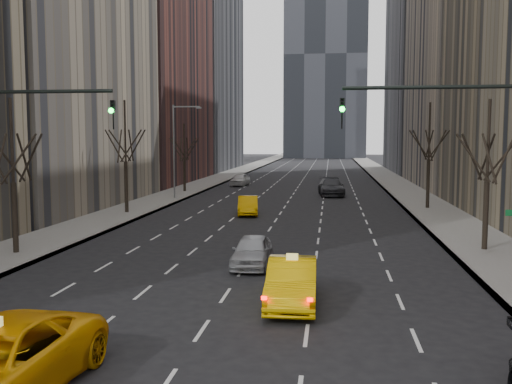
% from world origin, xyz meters
% --- Properties ---
extents(sidewalk_left, '(4.50, 320.00, 0.15)m').
position_xyz_m(sidewalk_left, '(-12.25, 70.00, 0.07)').
color(sidewalk_left, slate).
rests_on(sidewalk_left, ground).
extents(sidewalk_right, '(4.50, 320.00, 0.15)m').
position_xyz_m(sidewalk_right, '(12.25, 70.00, 0.07)').
color(sidewalk_right, slate).
rests_on(sidewalk_right, ground).
extents(bld_left_far, '(14.00, 28.00, 44.00)m').
position_xyz_m(bld_left_far, '(-21.50, 66.00, 22.00)').
color(bld_left_far, brown).
rests_on(bld_left_far, ground).
extents(bld_left_deep, '(14.00, 30.00, 60.00)m').
position_xyz_m(bld_left_deep, '(-21.50, 96.00, 30.00)').
color(bld_left_deep, '#5D5D61').
rests_on(bld_left_deep, ground).
extents(bld_right_deep, '(14.00, 30.00, 58.00)m').
position_xyz_m(bld_right_deep, '(21.50, 95.00, 29.00)').
color(bld_right_deep, '#5D5D61').
rests_on(bld_right_deep, ground).
extents(tree_lw_b, '(3.36, 3.50, 7.82)m').
position_xyz_m(tree_lw_b, '(-12.00, 18.00, 3.72)').
color(tree_lw_b, black).
rests_on(tree_lw_b, ground).
extents(tree_lw_c, '(3.36, 3.50, 8.74)m').
position_xyz_m(tree_lw_c, '(-12.00, 34.00, 4.04)').
color(tree_lw_c, black).
rests_on(tree_lw_c, ground).
extents(tree_lw_d, '(3.36, 3.50, 7.36)m').
position_xyz_m(tree_lw_d, '(-12.00, 52.00, 3.56)').
color(tree_lw_d, black).
rests_on(tree_lw_d, ground).
extents(tree_rw_b, '(3.36, 3.50, 7.82)m').
position_xyz_m(tree_rw_b, '(12.00, 22.00, 3.72)').
color(tree_rw_b, black).
rests_on(tree_rw_b, ground).
extents(tree_rw_c, '(3.36, 3.50, 8.74)m').
position_xyz_m(tree_rw_c, '(12.00, 40.00, 4.04)').
color(tree_rw_c, black).
rests_on(tree_rw_c, ground).
extents(traffic_mast_right, '(6.69, 0.39, 8.00)m').
position_xyz_m(traffic_mast_right, '(9.11, 12.00, 5.49)').
color(traffic_mast_right, black).
rests_on(traffic_mast_right, ground).
extents(streetlight_far, '(2.83, 0.22, 9.00)m').
position_xyz_m(streetlight_far, '(-10.84, 45.00, 5.62)').
color(streetlight_far, slate).
rests_on(streetlight_far, ground).
extents(taxi_sedan, '(1.85, 5.00, 1.63)m').
position_xyz_m(taxi_sedan, '(2.59, 11.15, 0.82)').
color(taxi_sedan, '#E8B204').
rests_on(taxi_sedan, ground).
extents(silver_sedan_ahead, '(1.77, 4.28, 1.45)m').
position_xyz_m(silver_sedan_ahead, '(0.33, 17.02, 0.72)').
color(silver_sedan_ahead, '#95979C').
rests_on(silver_sedan_ahead, ground).
extents(far_taxi, '(2.10, 4.53, 1.44)m').
position_xyz_m(far_taxi, '(-2.45, 34.79, 0.72)').
color(far_taxi, '#F2AB05').
rests_on(far_taxi, ground).
extents(far_suv_grey, '(3.00, 6.28, 1.77)m').
position_xyz_m(far_suv_grey, '(3.99, 50.58, 0.88)').
color(far_suv_grey, '#29292D').
rests_on(far_suv_grey, ground).
extents(far_car_white, '(2.26, 4.74, 1.56)m').
position_xyz_m(far_car_white, '(-7.29, 61.26, 0.78)').
color(far_car_white, silver).
rests_on(far_car_white, ground).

